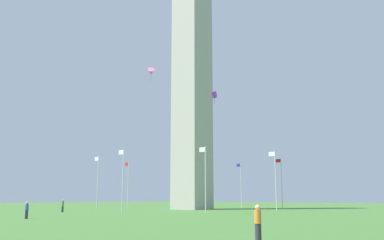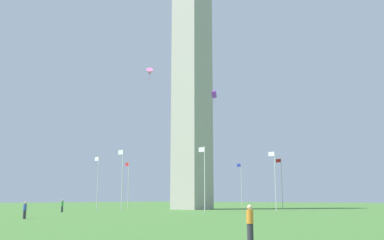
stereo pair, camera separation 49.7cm
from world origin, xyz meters
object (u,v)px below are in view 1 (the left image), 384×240
object	(u,v)px
flagpole_ne	(98,180)
flagpole_s	(275,178)
flagpole_sw	(281,181)
person_blue_shirt	(27,210)
obelisk_monument	(192,73)
flagpole_n	(128,183)
flagpole_e	(123,177)
flagpole_nw	(183,184)
kite_pink_delta	(151,72)
flagpole_w	(241,183)
person_orange_shirt	(258,223)
person_green_shirt	(63,206)
flagpole_se	(205,176)
kite_purple_box	(214,94)

from	to	relation	value
flagpole_ne	flagpole_s	distance (m)	30.49
flagpole_sw	person_blue_shirt	bearing A→B (deg)	87.20
obelisk_monument	flagpole_n	xyz separation A→B (m)	(16.56, 0.00, -19.95)
flagpole_e	flagpole_s	world-z (taller)	same
flagpole_sw	flagpole_nw	bearing A→B (deg)	-0.00
flagpole_ne	flagpole_sw	xyz separation A→B (m)	(-23.34, -23.34, 0.00)
person_blue_shirt	kite_pink_delta	distance (m)	21.27
flagpole_n	flagpole_sw	distance (m)	30.49
flagpole_e	kite_pink_delta	size ratio (longest dim) A/B	5.31
flagpole_s	flagpole_w	xyz separation A→B (m)	(16.50, -16.50, 0.00)
flagpole_w	person_blue_shirt	world-z (taller)	flagpole_w
person_orange_shirt	flagpole_sw	bearing A→B (deg)	15.23
obelisk_monument	person_green_shirt	bearing A→B (deg)	79.07
flagpole_se	flagpole_sw	bearing A→B (deg)	-90.00
obelisk_monument	flagpole_se	distance (m)	25.87
flagpole_ne	flagpole_w	distance (m)	30.49
flagpole_n	person_orange_shirt	size ratio (longest dim) A/B	5.58
flagpole_w	flagpole_ne	bearing A→B (deg)	67.50
person_blue_shirt	flagpole_se	bearing A→B (deg)	-20.35
flagpole_n	flagpole_e	size ratio (longest dim) A/B	1.00
flagpole_se	person_blue_shirt	bearing A→B (deg)	84.65
flagpole_n	person_blue_shirt	world-z (taller)	flagpole_n
flagpole_s	person_orange_shirt	world-z (taller)	flagpole_s
flagpole_s	person_green_shirt	distance (m)	31.79
flagpole_sw	flagpole_nw	distance (m)	23.34
flagpole_s	flagpole_w	size ratio (longest dim) A/B	1.00
obelisk_monument	flagpole_nw	xyz separation A→B (m)	(11.72, -11.67, -19.95)
flagpole_n	flagpole_s	size ratio (longest dim) A/B	1.00
person_green_shirt	flagpole_sw	bearing A→B (deg)	-40.91
flagpole_se	kite_purple_box	world-z (taller)	kite_purple_box
flagpole_sw	person_green_shirt	world-z (taller)	flagpole_sw
flagpole_e	flagpole_w	bearing A→B (deg)	-90.00
person_blue_shirt	kite_purple_box	distance (m)	38.30
flagpole_n	person_green_shirt	size ratio (longest dim) A/B	5.24
flagpole_e	person_green_shirt	xyz separation A→B (m)	(4.49, 7.01, -4.13)
obelisk_monument	flagpole_se	xyz separation A→B (m)	(-11.62, 11.67, -19.95)
flagpole_n	person_orange_shirt	bearing A→B (deg)	141.94
flagpole_sw	flagpole_nw	world-z (taller)	same
flagpole_e	kite_pink_delta	distance (m)	18.92
flagpole_n	flagpole_nw	size ratio (longest dim) A/B	1.00
flagpole_sw	flagpole_w	xyz separation A→B (m)	(11.67, -4.83, 0.00)
person_blue_shirt	flagpole_ne	bearing A→B (deg)	24.47
person_blue_shirt	flagpole_n	bearing A→B (deg)	19.79
person_blue_shirt	kite_purple_box	xyz separation A→B (m)	(1.72, -33.66, 18.20)
flagpole_sw	kite_purple_box	xyz separation A→B (m)	(4.10, 15.12, 14.00)
flagpole_se	flagpole_n	bearing A→B (deg)	-22.50
flagpole_e	person_orange_shirt	size ratio (longest dim) A/B	5.58
obelisk_monument	flagpole_w	size ratio (longest dim) A/B	5.42
flagpole_se	kite_pink_delta	distance (m)	17.17
flagpole_nw	person_blue_shirt	xyz separation A→B (m)	(-20.96, 48.78, -4.20)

